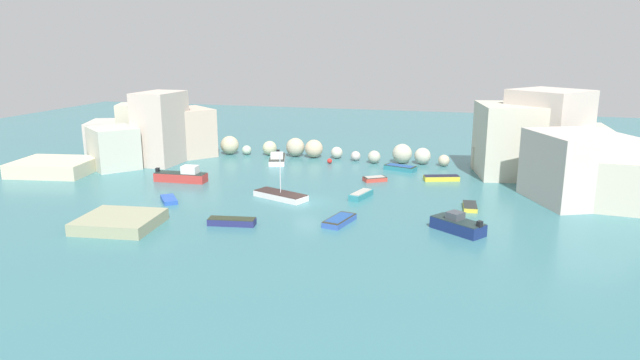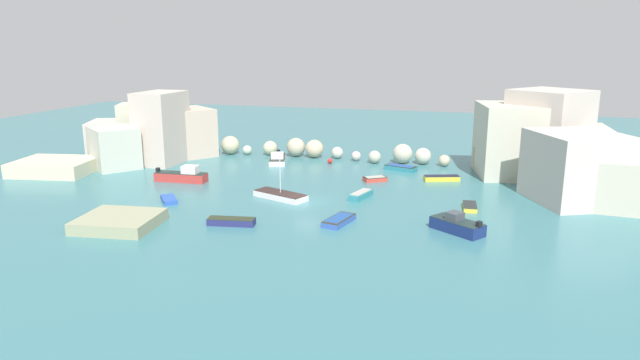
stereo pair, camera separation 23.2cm
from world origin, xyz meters
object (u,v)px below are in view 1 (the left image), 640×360
object	(u,v)px
moored_boat_4	(281,195)
moored_boat_5	(361,195)
stone_dock	(120,222)
moored_boat_10	(182,176)
moored_boat_2	(400,168)
moored_boat_6	(458,225)
moored_boat_11	(470,206)
moored_boat_1	(277,159)
moored_boat_9	(169,200)
channel_buoy	(330,161)
moored_boat_0	(339,220)
moored_boat_7	(232,222)
moored_boat_8	(441,178)
moored_boat_3	(375,179)

from	to	relation	value
moored_boat_4	moored_boat_5	bearing A→B (deg)	-140.62
stone_dock	moored_boat_4	distance (m)	16.23
moored_boat_10	moored_boat_2	bearing A→B (deg)	25.71
moored_boat_6	moored_boat_11	distance (m)	7.39
moored_boat_6	moored_boat_11	bearing A→B (deg)	-61.26
moored_boat_4	moored_boat_5	world-z (taller)	moored_boat_4
moored_boat_1	moored_boat_6	world-z (taller)	moored_boat_6
moored_boat_2	moored_boat_9	world-z (taller)	moored_boat_2
moored_boat_1	channel_buoy	bearing A→B (deg)	81.82
moored_boat_0	moored_boat_5	world-z (taller)	moored_boat_5
moored_boat_7	moored_boat_10	size ratio (longest dim) A/B	0.70
moored_boat_11	moored_boat_9	bearing A→B (deg)	-83.44
moored_boat_0	moored_boat_11	xyz separation A→B (m)	(11.09, 7.69, -0.06)
moored_boat_4	moored_boat_5	distance (m)	8.27
moored_boat_4	stone_dock	bearing A→B (deg)	72.59
moored_boat_7	moored_boat_8	distance (m)	27.27
moored_boat_0	moored_boat_9	size ratio (longest dim) A/B	1.28
moored_boat_0	moored_boat_6	size ratio (longest dim) A/B	0.85
moored_boat_10	moored_boat_11	distance (m)	32.17
moored_boat_11	channel_buoy	bearing A→B (deg)	-136.32
moored_boat_3	channel_buoy	bearing A→B (deg)	-79.55
moored_boat_3	stone_dock	bearing A→B (deg)	18.30
channel_buoy	moored_boat_2	distance (m)	9.67
moored_boat_1	moored_boat_11	world-z (taller)	moored_boat_1
stone_dock	moored_boat_7	world-z (taller)	stone_dock
moored_boat_8	moored_boat_11	world-z (taller)	moored_boat_8
moored_boat_1	moored_boat_6	xyz separation A→B (m)	(24.21, -22.94, 0.12)
channel_buoy	moored_boat_0	xyz separation A→B (m)	(7.13, -24.41, -0.05)
channel_buoy	moored_boat_0	world-z (taller)	channel_buoy
moored_boat_0	moored_boat_8	distance (m)	20.14
moored_boat_8	moored_boat_9	bearing A→B (deg)	13.86
channel_buoy	moored_boat_3	bearing A→B (deg)	-47.36
moored_boat_1	moored_boat_2	bearing A→B (deg)	71.05
moored_boat_1	moored_boat_9	world-z (taller)	moored_boat_1
stone_dock	moored_boat_8	distance (m)	35.73
moored_boat_2	moored_boat_8	world-z (taller)	moored_boat_2
moored_boat_0	moored_boat_2	world-z (taller)	moored_boat_2
moored_boat_11	moored_boat_5	bearing A→B (deg)	-99.45
moored_boat_8	moored_boat_4	bearing A→B (deg)	20.17
moored_boat_0	moored_boat_8	size ratio (longest dim) A/B	0.97
moored_boat_9	moored_boat_10	world-z (taller)	moored_boat_10
moored_boat_10	moored_boat_6	bearing A→B (deg)	-20.15
moored_boat_9	moored_boat_5	bearing A→B (deg)	-108.74
moored_boat_0	moored_boat_8	bearing A→B (deg)	171.02
channel_buoy	moored_boat_7	world-z (taller)	channel_buoy
stone_dock	moored_boat_0	xyz separation A→B (m)	(18.13, 6.07, -0.22)
stone_dock	moored_boat_9	world-z (taller)	stone_dock
moored_boat_1	moored_boat_10	xyz separation A→B (m)	(-6.92, -13.06, 0.20)
moored_boat_2	moored_boat_11	distance (m)	17.44
moored_boat_2	moored_boat_4	distance (m)	19.31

